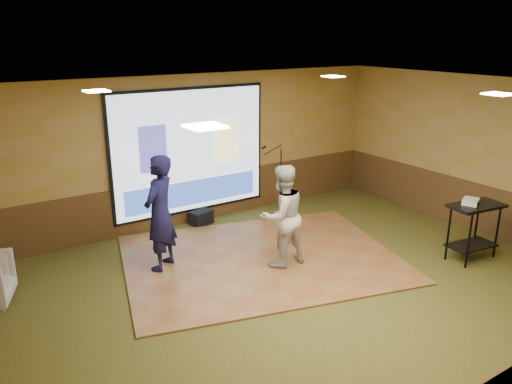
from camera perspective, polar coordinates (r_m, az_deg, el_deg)
ground at (r=7.79m, az=4.34°, el=-11.09°), size 9.00×9.00×0.00m
room_shell at (r=7.02m, az=4.74°, el=4.04°), size 9.04×7.04×3.02m
wainscot_back at (r=10.34m, az=-7.33°, el=-0.85°), size 9.00×0.04×0.95m
wainscot_right at (r=10.72m, az=23.84°, el=-1.60°), size 0.04×7.00×0.95m
projector_screen at (r=10.03m, az=-7.45°, el=4.50°), size 3.32×0.06×2.52m
downlight_nw at (r=7.50m, az=-17.78°, el=10.94°), size 0.32×0.32×0.02m
downlight_ne at (r=9.65m, az=8.81°, el=12.92°), size 0.32×0.32×0.02m
downlight_sw at (r=4.44m, az=-5.84°, el=7.46°), size 0.32×0.32×0.02m
downlight_se at (r=7.52m, az=25.95°, el=10.04°), size 0.32×0.32×0.02m
dance_floor at (r=8.72m, az=0.58°, el=-7.59°), size 5.32×4.54×0.03m
player_left at (r=8.16m, az=-10.92°, el=-2.37°), size 0.83×0.79×1.91m
player_right at (r=8.17m, az=2.98°, el=-2.75°), size 0.85×0.67×1.72m
av_table at (r=9.28m, az=23.70°, el=-3.01°), size 0.94×0.50×0.99m
projector at (r=9.14m, az=23.33°, el=-1.00°), size 0.36×0.33×0.09m
mic_stand at (r=10.63m, az=2.57°, el=-0.09°), size 0.61×0.25×1.57m
duffel_bag at (r=10.28m, az=-6.28°, el=-2.92°), size 0.51×0.40×0.28m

